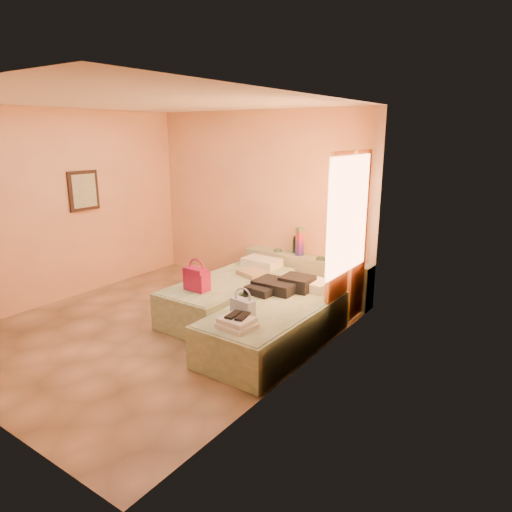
{
  "coord_description": "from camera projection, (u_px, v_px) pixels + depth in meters",
  "views": [
    {
      "loc": [
        4.15,
        -3.78,
        2.44
      ],
      "look_at": [
        0.91,
        0.85,
        0.92
      ],
      "focal_mm": 32.0,
      "sensor_mm": 36.0,
      "label": 1
    }
  ],
  "objects": [
    {
      "name": "ground",
      "position": [
        161.0,
        328.0,
        5.93
      ],
      "size": [
        4.5,
        4.5,
        0.0
      ],
      "primitive_type": "plane",
      "color": "tan",
      "rests_on": "ground"
    },
    {
      "name": "room_walls",
      "position": [
        198.0,
        187.0,
        5.8
      ],
      "size": [
        4.02,
        4.51,
        2.81
      ],
      "color": "#FDBC87",
      "rests_on": "ground"
    },
    {
      "name": "headboard_ledge",
      "position": [
        306.0,
        277.0,
        6.97
      ],
      "size": [
        2.05,
        0.3,
        0.65
      ],
      "primitive_type": "cube",
      "color": "#A5B090",
      "rests_on": "ground"
    },
    {
      "name": "bed_left",
      "position": [
        229.0,
        297.0,
        6.33
      ],
      "size": [
        0.91,
        2.01,
        0.5
      ],
      "primitive_type": "cube",
      "rotation": [
        0.0,
        0.0,
        -0.01
      ],
      "color": "#B7D0A7",
      "rests_on": "ground"
    },
    {
      "name": "bed_right",
      "position": [
        275.0,
        327.0,
        5.35
      ],
      "size": [
        0.91,
        2.01,
        0.5
      ],
      "primitive_type": "cube",
      "rotation": [
        0.0,
        0.0,
        -0.01
      ],
      "color": "#B7D0A7",
      "rests_on": "ground"
    },
    {
      "name": "water_bottle",
      "position": [
        295.0,
        245.0,
        7.05
      ],
      "size": [
        0.08,
        0.08,
        0.25
      ],
      "primitive_type": "cylinder",
      "rotation": [
        0.0,
        0.0,
        -0.18
      ],
      "color": "#13351A",
      "rests_on": "headboard_ledge"
    },
    {
      "name": "rainbow_box",
      "position": [
        300.0,
        242.0,
        6.87
      ],
      "size": [
        0.12,
        0.12,
        0.43
      ],
      "primitive_type": "cube",
      "rotation": [
        0.0,
        0.0,
        -0.41
      ],
      "color": "#AA1444",
      "rests_on": "headboard_ledge"
    },
    {
      "name": "small_dish",
      "position": [
        278.0,
        250.0,
        7.15
      ],
      "size": [
        0.17,
        0.17,
        0.03
      ],
      "primitive_type": "cylinder",
      "rotation": [
        0.0,
        0.0,
        0.42
      ],
      "color": "#447D58",
      "rests_on": "headboard_ledge"
    },
    {
      "name": "green_book",
      "position": [
        323.0,
        259.0,
        6.67
      ],
      "size": [
        0.2,
        0.16,
        0.03
      ],
      "primitive_type": "cube",
      "rotation": [
        0.0,
        0.0,
        0.18
      ],
      "color": "#24432D",
      "rests_on": "headboard_ledge"
    },
    {
      "name": "flower_vase",
      "position": [
        349.0,
        253.0,
        6.5
      ],
      "size": [
        0.25,
        0.25,
        0.29
      ],
      "primitive_type": "cube",
      "rotation": [
        0.0,
        0.0,
        -0.16
      ],
      "color": "white",
      "rests_on": "headboard_ledge"
    },
    {
      "name": "magenta_handbag",
      "position": [
        197.0,
        279.0,
        5.81
      ],
      "size": [
        0.32,
        0.18,
        0.3
      ],
      "primitive_type": "cube",
      "rotation": [
        0.0,
        0.0,
        -0.0
      ],
      "color": "#AA1444",
      "rests_on": "bed_left"
    },
    {
      "name": "khaki_garment",
      "position": [
        252.0,
        273.0,
        6.44
      ],
      "size": [
        0.45,
        0.4,
        0.06
      ],
      "primitive_type": "cube",
      "rotation": [
        0.0,
        0.0,
        -0.29
      ],
      "color": "tan",
      "rests_on": "bed_left"
    },
    {
      "name": "clothes_pile",
      "position": [
        280.0,
        285.0,
        5.77
      ],
      "size": [
        0.6,
        0.6,
        0.18
      ],
      "primitive_type": "cube",
      "rotation": [
        0.0,
        0.0,
        0.02
      ],
      "color": "black",
      "rests_on": "bed_right"
    },
    {
      "name": "blue_handbag",
      "position": [
        243.0,
        307.0,
        5.02
      ],
      "size": [
        0.29,
        0.15,
        0.18
      ],
      "primitive_type": "cube",
      "rotation": [
        0.0,
        0.0,
        -0.12
      ],
      "color": "#41679E",
      "rests_on": "bed_right"
    },
    {
      "name": "towel_stack",
      "position": [
        237.0,
        323.0,
        4.69
      ],
      "size": [
        0.38,
        0.33,
        0.1
      ],
      "primitive_type": "cube",
      "rotation": [
        0.0,
        0.0,
        -0.09
      ],
      "color": "white",
      "rests_on": "bed_right"
    },
    {
      "name": "sandal_pair",
      "position": [
        237.0,
        316.0,
        4.73
      ],
      "size": [
        0.2,
        0.25,
        0.02
      ],
      "primitive_type": "cube",
      "rotation": [
        0.0,
        0.0,
        0.12
      ],
      "color": "black",
      "rests_on": "towel_stack"
    }
  ]
}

